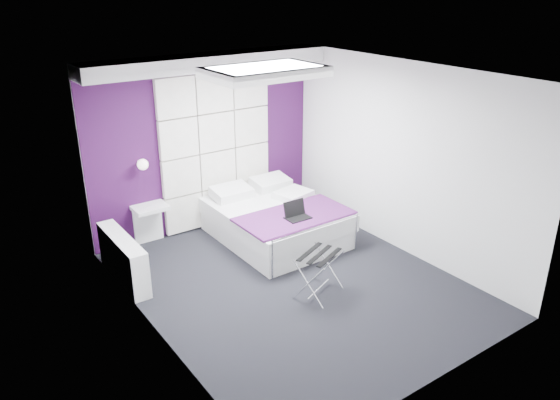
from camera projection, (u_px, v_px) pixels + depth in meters
name	position (u px, v px, depth m)	size (l,w,h in m)	color
floor	(294.00, 283.00, 6.84)	(4.40, 4.40, 0.00)	black
ceiling	(296.00, 74.00, 5.85)	(4.40, 4.40, 0.00)	white
wall_back	(205.00, 143.00, 8.01)	(3.60, 3.60, 0.00)	white
wall_left	(149.00, 224.00, 5.39)	(4.40, 4.40, 0.00)	white
wall_right	(402.00, 159.00, 7.31)	(4.40, 4.40, 0.00)	white
accent_wall	(206.00, 143.00, 8.00)	(3.58, 0.02, 2.58)	#330D38
soffit	(209.00, 62.00, 7.36)	(3.58, 0.50, 0.20)	white
headboard	(217.00, 151.00, 8.09)	(1.80, 0.08, 2.30)	silver
skylight	(265.00, 71.00, 6.33)	(1.36, 0.86, 0.12)	white
wall_lamp	(142.00, 164.00, 7.37)	(0.15, 0.15, 0.15)	white
radiator	(123.00, 259.00, 6.81)	(0.22, 1.20, 0.60)	white
bed	(275.00, 220.00, 7.92)	(1.58, 1.90, 0.67)	white
nightstand	(150.00, 208.00, 7.61)	(0.47, 0.37, 0.05)	white
luggage_rack	(319.00, 274.00, 6.53)	(0.55, 0.40, 0.54)	silver
laptop	(296.00, 214.00, 7.38)	(0.33, 0.23, 0.24)	black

